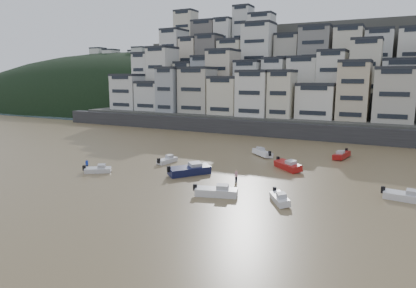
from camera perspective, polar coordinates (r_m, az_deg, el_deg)
The scene contains 16 objects.
ground at distance 37.25m, azimuth -28.48°, elevation -13.06°, with size 400.00×400.00×0.00m, color olive.
sea_strip at distance 215.20m, azimuth -13.27°, elevation 6.38°, with size 340.00×340.00×0.00m, color #4E6070.
harbor_wall at distance 86.69m, azimuth 14.19°, elevation 1.93°, with size 140.00×3.00×3.50m, color #38383A.
hillside at distance 124.35m, azimuth 20.82°, elevation 9.26°, with size 141.04×66.00×50.00m.
headland at distance 197.97m, azimuth -11.81°, elevation 6.12°, with size 216.00×135.00×53.33m.
boat_a at distance 44.23m, azimuth 1.29°, elevation -7.09°, with size 5.47×1.79×1.49m, color silver, non-canonical shape.
boat_b at distance 42.80m, azimuth 10.97°, elevation -8.09°, with size 4.45×1.46×1.21m, color silver, non-canonical shape.
boat_c at distance 53.49m, azimuth -2.87°, elevation -3.81°, with size 6.74×2.20×1.84m, color #141940, non-canonical shape.
boat_d at distance 48.23m, azimuth 28.09°, elevation -6.95°, with size 4.97×1.63×1.36m, color silver, non-canonical shape.
boat_e at distance 57.76m, azimuth 12.16°, elevation -3.10°, with size 5.79×1.89×1.58m, color #A51614, non-canonical shape.
boat_f at distance 61.20m, azimuth -6.31°, elevation -2.36°, with size 4.32×1.41×1.18m, color white, non-canonical shape.
boat_h at distance 66.69m, azimuth 8.38°, elevation -1.22°, with size 5.37×1.76×1.46m, color white, non-canonical shape.
boat_i at distance 68.20m, azimuth 19.88°, elevation -1.47°, with size 5.46×1.79×1.49m, color maroon, non-canonical shape.
boat_j at distance 57.03m, azimuth -16.58°, elevation -3.71°, with size 4.13×1.35×1.13m, color silver, non-canonical shape.
person_blue at distance 58.96m, azimuth -18.13°, elevation -3.03°, with size 0.44×0.44×1.74m, color #1835B8, non-canonical shape.
person_pink at distance 49.78m, azimuth 4.36°, elevation -4.97°, with size 0.44×0.44×1.74m, color #D193A2, non-canonical shape.
Camera 1 is at (29.01, -18.68, 14.04)m, focal length 32.00 mm.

